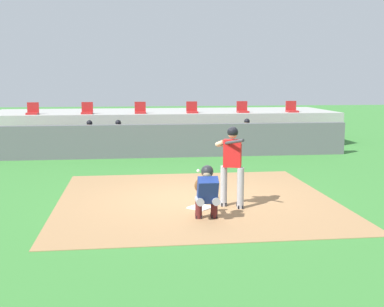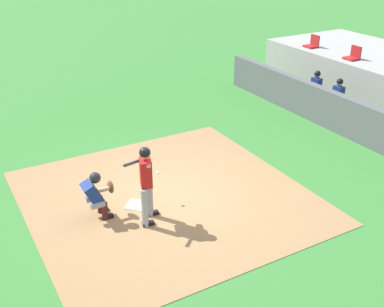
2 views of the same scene
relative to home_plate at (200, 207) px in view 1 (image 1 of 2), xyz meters
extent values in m
plane|color=#387A33|center=(0.00, 0.80, -0.02)|extent=(80.00, 80.00, 0.00)
cube|color=#9E754C|center=(0.00, 0.80, -0.02)|extent=(6.40, 6.40, 0.01)
cube|color=white|center=(0.00, 0.00, 0.00)|extent=(0.62, 0.62, 0.02)
cylinder|color=#99999E|center=(0.54, 0.11, 0.44)|extent=(0.15, 0.15, 0.92)
cylinder|color=#99999E|center=(0.86, -0.15, 0.44)|extent=(0.15, 0.15, 0.92)
cube|color=red|center=(0.70, -0.02, 1.20)|extent=(0.44, 0.35, 0.60)
sphere|color=tan|center=(0.70, -0.02, 1.63)|extent=(0.21, 0.21, 0.21)
sphere|color=black|center=(0.70, -0.02, 1.66)|extent=(0.24, 0.24, 0.24)
cylinder|color=tan|center=(0.45, 0.09, 1.41)|extent=(0.21, 0.27, 0.17)
cylinder|color=tan|center=(0.65, 0.07, 1.41)|extent=(0.56, 0.31, 0.18)
cylinder|color=#333338|center=(0.61, -0.18, 1.45)|extent=(0.49, 0.76, 0.24)
cube|color=black|center=(0.54, 0.17, 0.02)|extent=(0.14, 0.27, 0.09)
cube|color=black|center=(0.87, -0.09, 0.02)|extent=(0.14, 0.27, 0.09)
cylinder|color=gray|center=(-0.16, -0.96, 0.40)|extent=(0.17, 0.32, 0.16)
cylinder|color=#4C1919|center=(-0.15, -0.81, 0.19)|extent=(0.14, 0.14, 0.42)
cube|color=black|center=(-0.15, -0.75, 0.02)|extent=(0.12, 0.24, 0.08)
cylinder|color=gray|center=(0.16, -0.97, 0.40)|extent=(0.17, 0.32, 0.16)
cylinder|color=#4C1919|center=(0.17, -0.82, 0.19)|extent=(0.14, 0.14, 0.42)
cube|color=black|center=(0.17, -0.76, 0.02)|extent=(0.12, 0.24, 0.08)
cube|color=navy|center=(0.00, -1.01, 0.62)|extent=(0.41, 0.45, 0.57)
cube|color=#2D2D33|center=(0.01, -0.89, 0.62)|extent=(0.39, 0.26, 0.45)
sphere|color=tan|center=(0.00, -0.93, 0.96)|extent=(0.21, 0.21, 0.21)
sphere|color=#232328|center=(0.01, -0.91, 0.98)|extent=(0.25, 0.25, 0.25)
cylinder|color=tan|center=(-0.03, -0.79, 0.62)|extent=(0.11, 0.45, 0.10)
ellipsoid|color=brown|center=(-0.07, -0.56, 0.62)|extent=(0.28, 0.13, 0.30)
sphere|color=white|center=(0.03, 0.57, 0.71)|extent=(0.07, 0.07, 0.07)
cube|color=#59595E|center=(0.00, 7.30, 0.58)|extent=(13.00, 0.30, 1.20)
cube|color=olive|center=(0.00, 8.30, 0.20)|extent=(11.80, 0.44, 0.45)
cylinder|color=#939399|center=(-3.15, 8.05, 0.47)|extent=(0.15, 0.40, 0.15)
cylinder|color=#939399|center=(-3.15, 7.85, 0.20)|extent=(0.13, 0.13, 0.45)
cube|color=maroon|center=(-3.15, 7.80, 0.02)|extent=(0.11, 0.24, 0.08)
cylinder|color=#939399|center=(-2.89, 8.05, 0.47)|extent=(0.15, 0.40, 0.15)
cylinder|color=#939399|center=(-2.89, 7.85, 0.20)|extent=(0.13, 0.13, 0.45)
cube|color=maroon|center=(-2.89, 7.80, 0.02)|extent=(0.11, 0.24, 0.08)
cube|color=navy|center=(-3.02, 8.27, 0.74)|extent=(0.36, 0.22, 0.54)
sphere|color=#996B4C|center=(-3.02, 8.27, 1.13)|extent=(0.20, 0.20, 0.20)
sphere|color=black|center=(-3.02, 8.27, 1.17)|extent=(0.22, 0.22, 0.22)
cylinder|color=#996B4C|center=(-3.22, 8.13, 0.63)|extent=(0.09, 0.41, 0.22)
cylinder|color=#996B4C|center=(-2.82, 8.13, 0.63)|extent=(0.09, 0.41, 0.22)
cylinder|color=#939399|center=(-2.09, 8.05, 0.47)|extent=(0.15, 0.40, 0.15)
cylinder|color=#939399|center=(-2.09, 7.85, 0.20)|extent=(0.13, 0.13, 0.45)
cube|color=maroon|center=(-2.09, 7.80, 0.02)|extent=(0.11, 0.24, 0.08)
cylinder|color=#939399|center=(-1.83, 8.05, 0.47)|extent=(0.15, 0.40, 0.15)
cylinder|color=#939399|center=(-1.83, 7.85, 0.20)|extent=(0.13, 0.13, 0.45)
cube|color=maroon|center=(-1.83, 7.80, 0.02)|extent=(0.11, 0.24, 0.08)
cube|color=navy|center=(-1.96, 8.27, 0.74)|extent=(0.36, 0.22, 0.54)
sphere|color=tan|center=(-1.96, 8.27, 1.13)|extent=(0.20, 0.20, 0.20)
sphere|color=black|center=(-1.96, 8.27, 1.17)|extent=(0.22, 0.22, 0.22)
cylinder|color=tan|center=(-2.16, 8.13, 0.63)|extent=(0.09, 0.41, 0.22)
cylinder|color=tan|center=(-1.76, 8.13, 0.63)|extent=(0.09, 0.41, 0.22)
cylinder|color=#939399|center=(2.87, 8.05, 0.47)|extent=(0.15, 0.40, 0.15)
cylinder|color=#939399|center=(2.87, 7.85, 0.20)|extent=(0.13, 0.13, 0.45)
cube|color=maroon|center=(2.87, 7.80, 0.02)|extent=(0.11, 0.24, 0.08)
cylinder|color=#939399|center=(3.13, 8.05, 0.47)|extent=(0.15, 0.40, 0.15)
cylinder|color=#939399|center=(3.13, 7.85, 0.20)|extent=(0.13, 0.13, 0.45)
cube|color=maroon|center=(3.13, 7.80, 0.02)|extent=(0.11, 0.24, 0.08)
cube|color=navy|center=(3.00, 8.27, 0.74)|extent=(0.36, 0.22, 0.54)
sphere|color=tan|center=(3.00, 8.27, 1.13)|extent=(0.20, 0.20, 0.20)
sphere|color=black|center=(3.00, 8.27, 1.17)|extent=(0.22, 0.22, 0.22)
cylinder|color=tan|center=(2.80, 8.13, 0.63)|extent=(0.09, 0.41, 0.22)
cylinder|color=tan|center=(3.20, 8.13, 0.63)|extent=(0.09, 0.41, 0.22)
cube|color=#9E9E99|center=(0.00, 11.70, 0.68)|extent=(15.00, 4.40, 1.40)
cube|color=#A51E1E|center=(-5.42, 10.10, 1.42)|extent=(0.46, 0.46, 0.08)
cube|color=#A51E1E|center=(-5.42, 10.30, 1.66)|extent=(0.46, 0.06, 0.40)
cube|color=#A51E1E|center=(-3.25, 10.10, 1.42)|extent=(0.46, 0.46, 0.08)
cube|color=#A51E1E|center=(-3.25, 10.30, 1.66)|extent=(0.46, 0.06, 0.40)
cube|color=#A51E1E|center=(-1.08, 10.10, 1.42)|extent=(0.46, 0.46, 0.08)
cube|color=#A51E1E|center=(-1.08, 10.30, 1.66)|extent=(0.46, 0.06, 0.40)
cube|color=#A51E1E|center=(1.08, 10.10, 1.42)|extent=(0.46, 0.46, 0.08)
cube|color=#A51E1E|center=(1.08, 10.30, 1.66)|extent=(0.46, 0.06, 0.40)
cube|color=#A51E1E|center=(3.25, 10.10, 1.42)|extent=(0.46, 0.46, 0.08)
cube|color=#A51E1E|center=(3.25, 10.30, 1.66)|extent=(0.46, 0.06, 0.40)
cube|color=#A51E1E|center=(5.42, 10.10, 1.42)|extent=(0.46, 0.46, 0.08)
cube|color=#A51E1E|center=(5.42, 10.30, 1.66)|extent=(0.46, 0.06, 0.40)
camera|label=1|loc=(-1.50, -10.50, 2.81)|focal=46.34mm
camera|label=2|loc=(8.86, -3.55, 5.95)|focal=44.61mm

